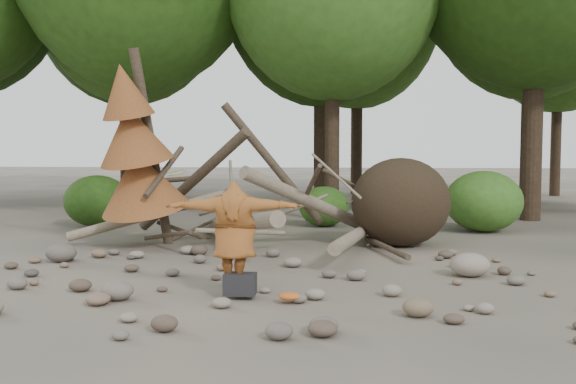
{
  "coord_description": "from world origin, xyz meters",
  "views": [
    {
      "loc": [
        1.26,
        -10.07,
        2.21
      ],
      "look_at": [
        0.31,
        1.5,
        1.4
      ],
      "focal_mm": 40.0,
      "sensor_mm": 36.0,
      "label": 1
    }
  ],
  "objects": [
    {
      "name": "boulder_mid_left",
      "position": [
        -4.11,
        1.79,
        0.18
      ],
      "size": [
        0.6,
        0.54,
        0.36
      ],
      "primitive_type": "ellipsoid",
      "color": "#615A52",
      "rests_on": "ground"
    },
    {
      "name": "dead_conifer",
      "position": [
        -3.12,
        3.37,
        2.11
      ],
      "size": [
        2.06,
        2.16,
        4.35
      ],
      "color": "#4C3F30",
      "rests_on": "ground"
    },
    {
      "name": "bush_left",
      "position": [
        -5.5,
        7.2,
        0.72
      ],
      "size": [
        1.8,
        1.8,
        1.44
      ],
      "primitive_type": "ellipsoid",
      "color": "#264C14",
      "rests_on": "ground"
    },
    {
      "name": "frisbee_thrower",
      "position": [
        -0.3,
        -0.76,
        0.9
      ],
      "size": [
        2.05,
        0.55,
        1.81
      ],
      "color": "brown",
      "rests_on": "ground"
    },
    {
      "name": "boulder_front_right",
      "position": [
        2.28,
        -1.72,
        0.12
      ],
      "size": [
        0.41,
        0.37,
        0.25
      ],
      "primitive_type": "ellipsoid",
      "color": "#76624A",
      "rests_on": "ground"
    },
    {
      "name": "cloth_green",
      "position": [
        -0.36,
        -0.12,
        0.08
      ],
      "size": [
        0.44,
        0.36,
        0.16
      ],
      "primitive_type": "ellipsoid",
      "color": "#2F6428",
      "rests_on": "ground"
    },
    {
      "name": "bush_right",
      "position": [
        5.0,
        7.0,
        0.8
      ],
      "size": [
        2.0,
        2.0,
        1.6
      ],
      "primitive_type": "ellipsoid",
      "color": "#3E7223",
      "rests_on": "ground"
    },
    {
      "name": "backpack",
      "position": [
        -0.2,
        -0.9,
        0.15
      ],
      "size": [
        0.47,
        0.31,
        0.31
      ],
      "primitive_type": "cube",
      "rotation": [
        0.0,
        0.0,
        -0.01
      ],
      "color": "black",
      "rests_on": "ground"
    },
    {
      "name": "boulder_front_left",
      "position": [
        -1.95,
        -1.16,
        0.14
      ],
      "size": [
        0.48,
        0.43,
        0.29
      ],
      "primitive_type": "ellipsoid",
      "color": "slate",
      "rests_on": "ground"
    },
    {
      "name": "deadfall_pile",
      "position": [
        2.02,
        4.24,
        0.95
      ],
      "size": [
        8.55,
        5.24,
        3.3
      ],
      "color": "#332619",
      "rests_on": "ground"
    },
    {
      "name": "ground",
      "position": [
        0.0,
        0.0,
        0.0
      ],
      "size": [
        120.0,
        120.0,
        0.0
      ],
      "primitive_type": "plane",
      "color": "#514C44",
      "rests_on": "ground"
    },
    {
      "name": "cloth_orange",
      "position": [
        0.55,
        -1.16,
        0.06
      ],
      "size": [
        0.31,
        0.26,
        0.11
      ],
      "primitive_type": "ellipsoid",
      "color": "#C35621",
      "rests_on": "ground"
    },
    {
      "name": "boulder_mid_right",
      "position": [
        3.48,
        1.0,
        0.2
      ],
      "size": [
        0.68,
        0.61,
        0.41
      ],
      "primitive_type": "ellipsoid",
      "color": "gray",
      "rests_on": "ground"
    },
    {
      "name": "bush_mid",
      "position": [
        0.8,
        7.8,
        0.56
      ],
      "size": [
        1.4,
        1.4,
        1.12
      ],
      "primitive_type": "ellipsoid",
      "color": "#32601C",
      "rests_on": "ground"
    }
  ]
}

